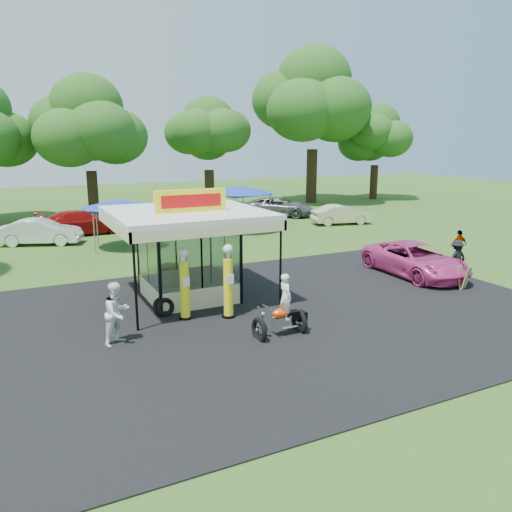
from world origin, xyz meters
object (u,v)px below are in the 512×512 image
object	(u,v)px
kiosk_car	(172,273)
pink_sedan	(415,260)
gas_pump_left	(185,285)
spectator_west	(117,313)
tent_west	(118,204)
bg_car_d	(279,207)
tent_east	(239,190)
spectator_east_a	(456,257)
gas_station_kiosk	(188,253)
motorcycle	(283,311)
gas_pump_right	(228,283)
a_frame_sign	(464,278)
spectator_east_b	(459,245)
bg_car_e	(341,215)
bg_car_a	(40,232)
bg_car_c	(175,219)
bg_car_b	(83,222)

from	to	relation	value
kiosk_car	pink_sedan	distance (m)	10.66
gas_pump_left	spectator_west	world-z (taller)	gas_pump_left
spectator_west	tent_west	bearing A→B (deg)	42.91
pink_sedan	tent_west	world-z (taller)	tent_west
bg_car_d	tent_east	bearing A→B (deg)	170.49
spectator_east_a	bg_car_d	xyz separation A→B (m)	(1.52, 19.25, -0.03)
gas_station_kiosk	spectator_east_a	xyz separation A→B (m)	(11.84, -1.96, -0.99)
gas_station_kiosk	motorcycle	size ratio (longest dim) A/B	2.65
gas_station_kiosk	gas_pump_right	size ratio (longest dim) A/B	2.12
gas_pump_left	spectator_east_a	xyz separation A→B (m)	(12.69, 0.20, -0.40)
spectator_west	gas_pump_left	bearing A→B (deg)	-11.46
spectator_west	tent_east	world-z (taller)	tent_east
a_frame_sign	spectator_east_a	distance (m)	2.38
pink_sedan	spectator_east_b	bearing A→B (deg)	19.40
gas_pump_right	gas_station_kiosk	bearing A→B (deg)	100.81
bg_car_d	bg_car_e	xyz separation A→B (m)	(2.14, -5.47, -0.06)
gas_pump_right	spectator_east_b	world-z (taller)	gas_pump_right
spectator_west	gas_pump_right	bearing A→B (deg)	-26.56
bg_car_e	tent_west	world-z (taller)	tent_west
gas_pump_left	spectator_west	distance (m)	2.66
kiosk_car	bg_car_a	xyz separation A→B (m)	(-4.38, 11.31, 0.26)
a_frame_sign	spectator_west	bearing A→B (deg)	154.50
tent_west	gas_pump_left	bearing A→B (deg)	-91.80
bg_car_c	bg_car_e	xyz separation A→B (m)	(11.59, -2.51, -0.09)
gas_pump_left	tent_west	xyz separation A→B (m)	(0.40, 12.70, 1.30)
gas_pump_left	spectator_east_a	world-z (taller)	gas_pump_left
gas_pump_left	gas_pump_right	distance (m)	1.44
motorcycle	spectator_east_a	xyz separation A→B (m)	(10.45, 2.88, -0.00)
motorcycle	bg_car_b	xyz separation A→B (m)	(-3.15, 20.62, -0.01)
gas_pump_left	kiosk_car	size ratio (longest dim) A/B	0.88
spectator_east_b	spectator_east_a	bearing A→B (deg)	45.83
tent_west	bg_car_d	bearing A→B (deg)	26.02
bg_car_b	bg_car_d	xyz separation A→B (m)	(15.12, 1.50, -0.02)
spectator_east_a	bg_car_b	distance (m)	22.36
gas_station_kiosk	kiosk_car	xyz separation A→B (m)	(-0.00, 2.21, -1.30)
spectator_east_b	bg_car_a	distance (m)	22.95
bg_car_a	bg_car_e	distance (m)	19.96
gas_pump_left	bg_car_b	size ratio (longest dim) A/B	0.46
motorcycle	tent_east	size ratio (longest dim) A/B	0.46
spectator_east_a	spectator_west	bearing A→B (deg)	7.41
gas_pump_right	kiosk_car	bearing A→B (deg)	95.95
spectator_west	bg_car_a	distance (m)	16.80
bg_car_e	tent_west	distance (m)	16.11
bg_car_b	tent_west	bearing A→B (deg)	-172.70
gas_pump_left	spectator_west	size ratio (longest dim) A/B	1.32
a_frame_sign	bg_car_a	xyz separation A→B (m)	(-14.69, 17.28, 0.26)
gas_pump_right	bg_car_e	world-z (taller)	gas_pump_right
bg_car_d	pink_sedan	bearing A→B (deg)	-150.67
gas_station_kiosk	kiosk_car	world-z (taller)	gas_station_kiosk
gas_pump_left	gas_pump_right	size ratio (longest dim) A/B	0.97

